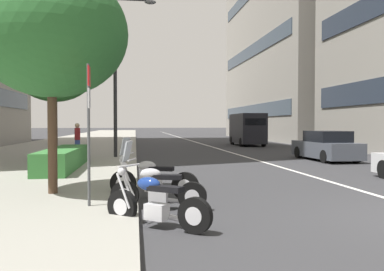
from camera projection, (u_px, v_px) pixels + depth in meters
The scene contains 13 objects.
sidewalk_right_plaza at pixel (79, 144), 35.50m from camera, with size 160.00×10.06×0.15m, color gray.
lane_centre_stripe at pixel (194, 142), 42.00m from camera, with size 110.00×0.16×0.01m, color silver.
motorcycle_mid_row at pixel (156, 205), 6.99m from camera, with size 1.38×1.78×1.08m.
motorcycle_nearest_camera at pixel (156, 190), 8.46m from camera, with size 0.76×2.02×1.46m.
motorcycle_far_end_row at pixel (152, 180), 9.80m from camera, with size 0.98×2.15×1.49m.
car_lead_in_lane at pixel (326, 147), 20.14m from camera, with size 4.47×1.87×1.48m.
delivery_van_ahead at pixel (247, 129), 34.29m from camera, with size 5.57×2.24×2.71m.
parking_sign_by_curb at pixel (89, 117), 8.10m from camera, with size 0.32×0.06×2.89m.
street_lamp_with_banners at pixel (121, 61), 20.34m from camera, with size 1.26×2.18×8.10m.
clipped_hedge_bed at pixel (64, 158), 15.12m from camera, with size 5.99×1.10×0.76m, color #337033.
street_tree_far_plaza at pixel (51, 33), 9.54m from camera, with size 3.64×3.64×5.40m.
street_tree_by_lamp_post at pixel (55, 66), 18.58m from camera, with size 3.90×3.90×6.02m.
pedestrian_on_plaza at pixel (77, 140), 20.35m from camera, with size 0.44×0.33×1.72m.
Camera 1 is at (-6.53, 6.09, 1.82)m, focal length 37.43 mm.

